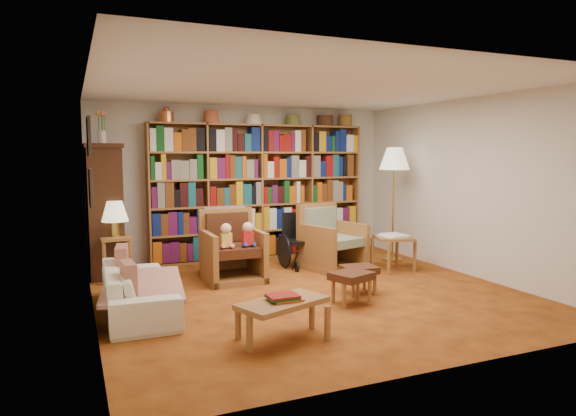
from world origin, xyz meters
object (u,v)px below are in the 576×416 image
side_table_papers (393,242)px  coffee_table (283,306)px  armchair_leather (231,250)px  armchair_sage (330,244)px  footstool_a (351,278)px  side_table_lamp (116,248)px  floor_lamp (394,163)px  footstool_b (359,271)px  sofa (138,290)px  wheelchair (298,242)px

side_table_papers → coffee_table: (-2.59, -2.00, -0.11)m
armchair_leather → armchair_sage: bearing=3.3°
footstool_a → coffee_table: coffee_table is taller
armchair_leather → side_table_papers: (2.36, -0.45, 0.04)m
side_table_lamp → armchair_leather: (1.46, -0.49, -0.05)m
floor_lamp → armchair_sage: bearing=-176.9°
armchair_sage → side_table_papers: 0.95m
armchair_sage → footstool_b: 1.48m
armchair_sage → footstool_b: armchair_sage is taller
sofa → floor_lamp: bearing=-72.0°
sofa → floor_lamp: floor_lamp is taller
footstool_a → coffee_table: 1.38m
coffee_table → armchair_leather: bearing=84.6°
wheelchair → side_table_lamp: bearing=177.0°
armchair_sage → wheelchair: (-0.41, 0.26, 0.01)m
sofa → footstool_b: sofa is taller
armchair_leather → floor_lamp: bearing=3.2°
armchair_leather → footstool_a: armchair_leather is taller
floor_lamp → side_table_papers: bearing=-123.9°
sofa → coffee_table: (1.13, -1.37, 0.07)m
side_table_lamp → side_table_papers: 3.93m
coffee_table → wheelchair: bearing=63.4°
side_table_papers → coffee_table: 3.27m
side_table_lamp → wheelchair: bearing=-3.0°
footstool_b → floor_lamp: bearing=44.6°
side_table_lamp → armchair_leather: 1.55m
wheelchair → footstool_a: (-0.24, -2.05, -0.07)m
wheelchair → footstool_b: size_ratio=1.90×
side_table_lamp → footstool_b: (2.70, -1.84, -0.17)m
sofa → footstool_b: 2.62m
footstool_b → coffee_table: size_ratio=0.46×
sofa → coffee_table: size_ratio=1.84×
armchair_sage → coffee_table: size_ratio=1.06×
wheelchair → footstool_a: wheelchair is taller
floor_lamp → sofa: bearing=-163.4°
sofa → coffee_table: 1.78m
armchair_sage → footstool_a: bearing=-110.0°
wheelchair → footstool_b: (0.07, -1.70, -0.09)m
side_table_lamp → coffee_table: (1.23, -2.93, -0.13)m
armchair_leather → coffee_table: size_ratio=1.03×
armchair_leather → coffee_table: armchair_leather is taller
coffee_table → footstool_b: bearing=36.7°
armchair_sage → floor_lamp: bearing=3.1°
side_table_lamp → footstool_a: bearing=-42.5°
sofa → footstool_b: (2.60, -0.27, 0.03)m
side_table_papers → side_table_lamp: bearing=166.2°
side_table_lamp → side_table_papers: side_table_lamp is taller
footstool_b → side_table_papers: bearing=38.9°
side_table_lamp → side_table_papers: (3.82, -0.94, -0.01)m
sofa → wheelchair: bearing=-59.1°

